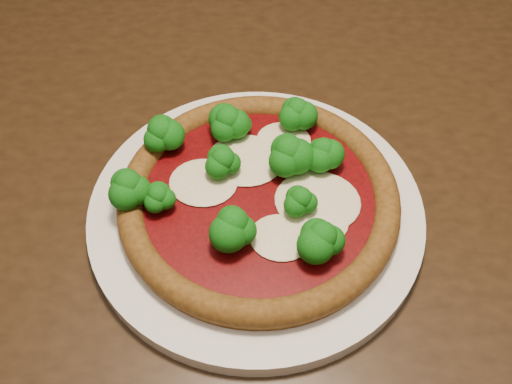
# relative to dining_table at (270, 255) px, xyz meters

# --- Properties ---
(dining_table) EXTENTS (1.39, 1.03, 0.75)m
(dining_table) POSITION_rel_dining_table_xyz_m (0.00, 0.00, 0.00)
(dining_table) COLOR black
(dining_table) RESTS_ON floor
(plate) EXTENTS (0.33, 0.33, 0.02)m
(plate) POSITION_rel_dining_table_xyz_m (-0.01, -0.01, 0.10)
(plate) COLOR white
(plate) RESTS_ON dining_table
(pizza) EXTENTS (0.28, 0.28, 0.06)m
(pizza) POSITION_rel_dining_table_xyz_m (-0.02, -0.01, 0.13)
(pizza) COLOR brown
(pizza) RESTS_ON plate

